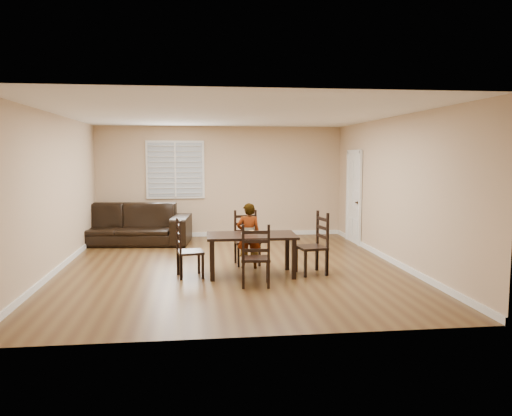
{
  "coord_description": "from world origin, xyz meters",
  "views": [
    {
      "loc": [
        -0.62,
        -8.78,
        1.99
      ],
      "look_at": [
        0.52,
        0.55,
        1.0
      ],
      "focal_mm": 35.0,
      "sensor_mm": 36.0,
      "label": 1
    }
  ],
  "objects_px": {
    "dining_table": "(251,240)",
    "child": "(249,236)",
    "chair_near": "(246,239)",
    "chair_left": "(183,251)",
    "chair_right": "(318,246)",
    "chair_far": "(256,259)",
    "donut": "(252,231)",
    "sofa": "(120,224)"
  },
  "relations": [
    {
      "from": "chair_right",
      "to": "child",
      "type": "relative_size",
      "value": 0.9
    },
    {
      "from": "chair_far",
      "to": "child",
      "type": "distance_m",
      "value": 1.33
    },
    {
      "from": "dining_table",
      "to": "chair_far",
      "type": "xyz_separation_m",
      "value": [
        -0.02,
        -0.79,
        -0.16
      ]
    },
    {
      "from": "chair_near",
      "to": "chair_far",
      "type": "bearing_deg",
      "value": -95.24
    },
    {
      "from": "donut",
      "to": "sofa",
      "type": "relative_size",
      "value": 0.04
    },
    {
      "from": "dining_table",
      "to": "chair_left",
      "type": "bearing_deg",
      "value": -178.92
    },
    {
      "from": "chair_near",
      "to": "chair_left",
      "type": "bearing_deg",
      "value": -144.34
    },
    {
      "from": "chair_left",
      "to": "sofa",
      "type": "relative_size",
      "value": 0.31
    },
    {
      "from": "sofa",
      "to": "dining_table",
      "type": "bearing_deg",
      "value": -45.63
    },
    {
      "from": "chair_far",
      "to": "chair_left",
      "type": "relative_size",
      "value": 1.01
    },
    {
      "from": "chair_right",
      "to": "donut",
      "type": "height_order",
      "value": "chair_right"
    },
    {
      "from": "chair_left",
      "to": "child",
      "type": "relative_size",
      "value": 0.83
    },
    {
      "from": "chair_far",
      "to": "chair_right",
      "type": "distance_m",
      "value": 1.41
    },
    {
      "from": "dining_table",
      "to": "child",
      "type": "xyz_separation_m",
      "value": [
        0.01,
        0.53,
        -0.02
      ]
    },
    {
      "from": "dining_table",
      "to": "chair_left",
      "type": "xyz_separation_m",
      "value": [
        -1.13,
        -0.0,
        -0.16
      ]
    },
    {
      "from": "chair_far",
      "to": "chair_left",
      "type": "bearing_deg",
      "value": -29.96
    },
    {
      "from": "dining_table",
      "to": "child",
      "type": "relative_size",
      "value": 1.28
    },
    {
      "from": "chair_right",
      "to": "chair_left",
      "type": "bearing_deg",
      "value": -99.71
    },
    {
      "from": "chair_far",
      "to": "donut",
      "type": "relative_size",
      "value": 8.55
    },
    {
      "from": "chair_right",
      "to": "child",
      "type": "distance_m",
      "value": 1.25
    },
    {
      "from": "dining_table",
      "to": "child",
      "type": "distance_m",
      "value": 0.53
    },
    {
      "from": "chair_right",
      "to": "chair_near",
      "type": "bearing_deg",
      "value": -139.66
    },
    {
      "from": "chair_right",
      "to": "donut",
      "type": "xyz_separation_m",
      "value": [
        -1.12,
        0.16,
        0.24
      ]
    },
    {
      "from": "chair_near",
      "to": "chair_left",
      "type": "relative_size",
      "value": 1.02
    },
    {
      "from": "dining_table",
      "to": "chair_near",
      "type": "xyz_separation_m",
      "value": [
        0.01,
        0.95,
        -0.15
      ]
    },
    {
      "from": "chair_right",
      "to": "child",
      "type": "bearing_deg",
      "value": -125.0
    },
    {
      "from": "dining_table",
      "to": "donut",
      "type": "xyz_separation_m",
      "value": [
        0.02,
        0.17,
        0.12
      ]
    },
    {
      "from": "child",
      "to": "sofa",
      "type": "height_order",
      "value": "child"
    },
    {
      "from": "chair_left",
      "to": "chair_right",
      "type": "xyz_separation_m",
      "value": [
        2.26,
        0.01,
        0.04
      ]
    },
    {
      "from": "chair_far",
      "to": "chair_left",
      "type": "height_order",
      "value": "chair_far"
    },
    {
      "from": "chair_right",
      "to": "dining_table",
      "type": "bearing_deg",
      "value": -99.65
    },
    {
      "from": "chair_left",
      "to": "sofa",
      "type": "xyz_separation_m",
      "value": [
        -1.48,
        3.33,
        0.02
      ]
    },
    {
      "from": "chair_left",
      "to": "sofa",
      "type": "height_order",
      "value": "chair_left"
    },
    {
      "from": "chair_far",
      "to": "chair_left",
      "type": "distance_m",
      "value": 1.36
    },
    {
      "from": "dining_table",
      "to": "chair_right",
      "type": "distance_m",
      "value": 1.14
    },
    {
      "from": "dining_table",
      "to": "chair_far",
      "type": "height_order",
      "value": "chair_far"
    },
    {
      "from": "chair_far",
      "to": "sofa",
      "type": "height_order",
      "value": "chair_far"
    },
    {
      "from": "donut",
      "to": "chair_near",
      "type": "bearing_deg",
      "value": 91.16
    },
    {
      "from": "chair_left",
      "to": "child",
      "type": "bearing_deg",
      "value": -74.28
    },
    {
      "from": "sofa",
      "to": "chair_left",
      "type": "bearing_deg",
      "value": -59.75
    },
    {
      "from": "chair_far",
      "to": "donut",
      "type": "bearing_deg",
      "value": -87.12
    },
    {
      "from": "chair_left",
      "to": "chair_right",
      "type": "bearing_deg",
      "value": -99.35
    }
  ]
}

